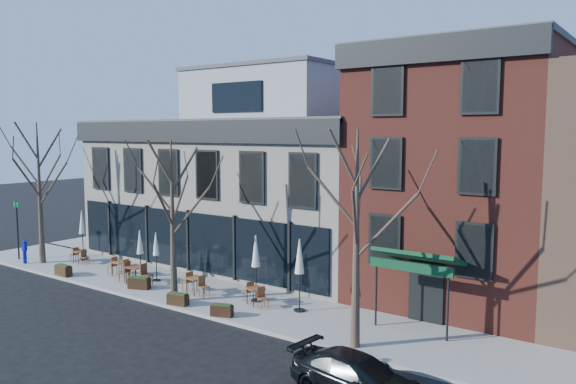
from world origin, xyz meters
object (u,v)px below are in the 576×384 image
Objects in this scene: cafe_set_0 at (80,255)px; umbrella_0 at (82,225)px; call_box at (25,251)px; parked_sedan at (358,377)px.

cafe_set_0 is 0.55× the size of umbrella_0.
call_box is 3.08m from cafe_set_0.
parked_sedan is 3.10× the size of call_box.
umbrella_0 is (-21.13, 5.58, 1.56)m from parked_sedan.
parked_sedan is 21.06m from cafe_set_0.
call_box reaches higher than parked_sedan.
cafe_set_0 is at bearing 83.25° from parked_sedan.
call_box is at bearing -124.77° from umbrella_0.
umbrella_0 is (-0.65, 0.66, 1.60)m from cafe_set_0.
call_box is 3.36m from umbrella_0.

